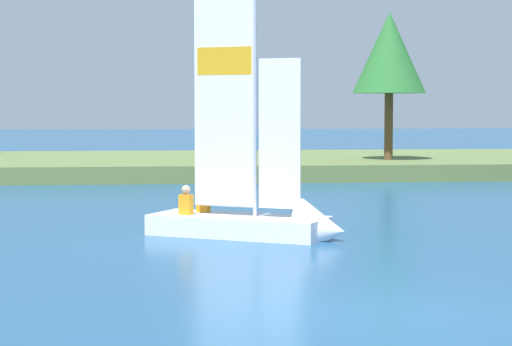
# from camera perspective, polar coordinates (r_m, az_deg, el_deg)

# --- Properties ---
(ground_plane) EXTENTS (200.00, 200.00, 0.00)m
(ground_plane) POSITION_cam_1_polar(r_m,az_deg,el_deg) (13.81, 7.47, -8.33)
(ground_plane) COLOR navy
(shore_bank) EXTENTS (80.00, 12.31, 0.65)m
(shore_bank) POSITION_cam_1_polar(r_m,az_deg,el_deg) (42.25, -1.39, 0.50)
(shore_bank) COLOR #5B703D
(shore_bank) RESTS_ON ground
(shoreline_tree_centre) EXTENTS (2.99, 2.99, 6.02)m
(shoreline_tree_centre) POSITION_cam_1_polar(r_m,az_deg,el_deg) (40.48, 7.77, 6.91)
(shoreline_tree_centre) COLOR brown
(shoreline_tree_centre) RESTS_ON shore_bank
(sailboat) EXTENTS (4.59, 3.39, 6.80)m
(sailboat) POSITION_cam_1_polar(r_m,az_deg,el_deg) (21.59, 0.68, -2.55)
(sailboat) COLOR white
(sailboat) RESTS_ON ground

